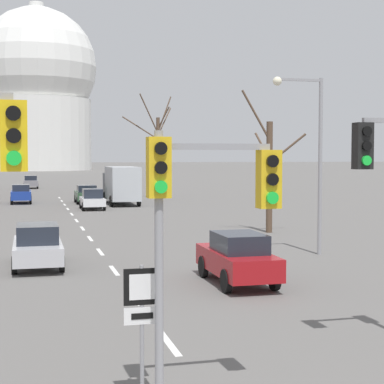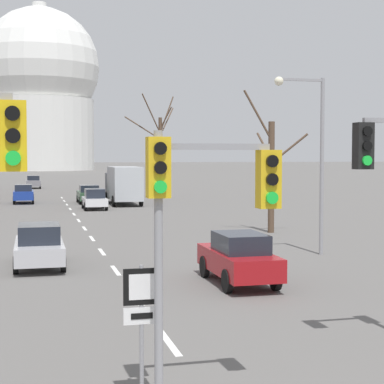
% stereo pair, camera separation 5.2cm
% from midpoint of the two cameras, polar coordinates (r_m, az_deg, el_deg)
% --- Properties ---
extents(lane_stripe_1, '(0.16, 2.00, 0.01)m').
position_cam_midpoint_polar(lane_stripe_1, '(14.22, -1.96, -13.21)').
color(lane_stripe_1, silver).
rests_on(lane_stripe_1, ground_plane).
extents(lane_stripe_2, '(0.16, 2.00, 0.01)m').
position_cam_midpoint_polar(lane_stripe_2, '(18.50, -4.93, -9.34)').
color(lane_stripe_2, silver).
rests_on(lane_stripe_2, ground_plane).
extents(lane_stripe_3, '(0.16, 2.00, 0.01)m').
position_cam_midpoint_polar(lane_stripe_3, '(22.87, -6.75, -6.93)').
color(lane_stripe_3, silver).
rests_on(lane_stripe_3, ground_plane).
extents(lane_stripe_4, '(0.16, 2.00, 0.01)m').
position_cam_midpoint_polar(lane_stripe_4, '(27.28, -7.96, -5.29)').
color(lane_stripe_4, silver).
rests_on(lane_stripe_4, ground_plane).
extents(lane_stripe_5, '(0.16, 2.00, 0.01)m').
position_cam_midpoint_polar(lane_stripe_5, '(31.72, -8.84, -4.10)').
color(lane_stripe_5, silver).
rests_on(lane_stripe_5, ground_plane).
extents(lane_stripe_6, '(0.16, 2.00, 0.01)m').
position_cam_midpoint_polar(lane_stripe_6, '(36.17, -9.50, -3.21)').
color(lane_stripe_6, silver).
rests_on(lane_stripe_6, ground_plane).
extents(lane_stripe_7, '(0.16, 2.00, 0.01)m').
position_cam_midpoint_polar(lane_stripe_7, '(40.63, -10.01, -2.51)').
color(lane_stripe_7, silver).
rests_on(lane_stripe_7, ground_plane).
extents(lane_stripe_8, '(0.16, 2.00, 0.01)m').
position_cam_midpoint_polar(lane_stripe_8, '(45.10, -10.42, -1.95)').
color(lane_stripe_8, silver).
rests_on(lane_stripe_8, ground_plane).
extents(lane_stripe_9, '(0.16, 2.00, 0.01)m').
position_cam_midpoint_polar(lane_stripe_9, '(49.58, -10.75, -1.49)').
color(lane_stripe_9, silver).
rests_on(lane_stripe_9, ground_plane).
extents(lane_stripe_10, '(0.16, 2.00, 0.01)m').
position_cam_midpoint_polar(lane_stripe_10, '(54.06, -11.04, -1.10)').
color(lane_stripe_10, silver).
rests_on(lane_stripe_10, ground_plane).
extents(lane_stripe_11, '(0.16, 2.00, 0.01)m').
position_cam_midpoint_polar(lane_stripe_11, '(58.54, -11.27, -0.78)').
color(lane_stripe_11, silver).
rests_on(lane_stripe_11, ground_plane).
extents(lane_stripe_12, '(0.16, 2.00, 0.01)m').
position_cam_midpoint_polar(lane_stripe_12, '(63.03, -11.48, -0.50)').
color(lane_stripe_12, silver).
rests_on(lane_stripe_12, ground_plane).
extents(traffic_signal_centre_tall, '(2.20, 0.34, 4.43)m').
position_cam_midpoint_polar(traffic_signal_centre_tall, '(10.25, 0.80, -0.58)').
color(traffic_signal_centre_tall, gray).
rests_on(traffic_signal_centre_tall, ground_plane).
extents(route_sign_post, '(0.60, 0.08, 2.25)m').
position_cam_midpoint_polar(route_sign_post, '(10.65, -4.36, -10.39)').
color(route_sign_post, gray).
rests_on(route_sign_post, ground_plane).
extents(street_lamp_right, '(2.15, 0.36, 7.17)m').
position_cam_midpoint_polar(street_lamp_right, '(26.39, 10.71, 4.16)').
color(street_lamp_right, gray).
rests_on(street_lamp_right, ground_plane).
extents(sedan_near_left, '(1.87, 4.27, 1.55)m').
position_cam_midpoint_polar(sedan_near_left, '(55.38, -9.14, -0.17)').
color(sedan_near_left, '#2D4C33').
rests_on(sedan_near_left, ground_plane).
extents(sedan_near_right, '(1.71, 3.83, 1.62)m').
position_cam_midpoint_polar(sedan_near_right, '(56.31, -14.72, -0.14)').
color(sedan_near_right, navy).
rests_on(sedan_near_right, ground_plane).
extents(sedan_mid_centre, '(1.72, 3.82, 1.57)m').
position_cam_midpoint_polar(sedan_mid_centre, '(48.77, -8.63, -0.63)').
color(sedan_mid_centre, silver).
rests_on(sedan_mid_centre, ground_plane).
extents(sedan_far_left, '(1.77, 4.27, 1.57)m').
position_cam_midpoint_polar(sedan_far_left, '(23.96, -13.38, -4.64)').
color(sedan_far_left, '#B7B7BC').
rests_on(sedan_far_left, ground_plane).
extents(sedan_far_right, '(1.80, 3.99, 1.60)m').
position_cam_midpoint_polar(sedan_far_right, '(82.01, -13.90, 0.88)').
color(sedan_far_right, slate).
rests_on(sedan_far_right, ground_plane).
extents(sedan_distant_centre, '(1.69, 4.09, 1.62)m').
position_cam_midpoint_polar(sedan_distant_centre, '(20.31, 4.25, -5.84)').
color(sedan_distant_centre, maroon).
rests_on(sedan_distant_centre, ground_plane).
extents(delivery_truck, '(2.44, 7.20, 3.14)m').
position_cam_midpoint_polar(delivery_truck, '(53.50, -6.09, 0.71)').
color(delivery_truck, '#333842').
rests_on(delivery_truck, ground_plane).
extents(bare_tree_right_near, '(5.17, 3.72, 9.82)m').
position_cam_midpoint_polar(bare_tree_right_near, '(61.00, -2.85, 3.83)').
color(bare_tree_right_near, brown).
rests_on(bare_tree_right_near, ground_plane).
extents(bare_tree_right_far, '(3.35, 2.02, 7.45)m').
position_cam_midpoint_polar(bare_tree_right_far, '(33.83, 7.09, 1.81)').
color(bare_tree_right_far, brown).
rests_on(bare_tree_right_far, ground_plane).
extents(capitol_dome, '(33.45, 33.45, 47.25)m').
position_cam_midpoint_polar(capitol_dome, '(189.27, -13.33, 8.90)').
color(capitol_dome, silver).
rests_on(capitol_dome, ground_plane).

